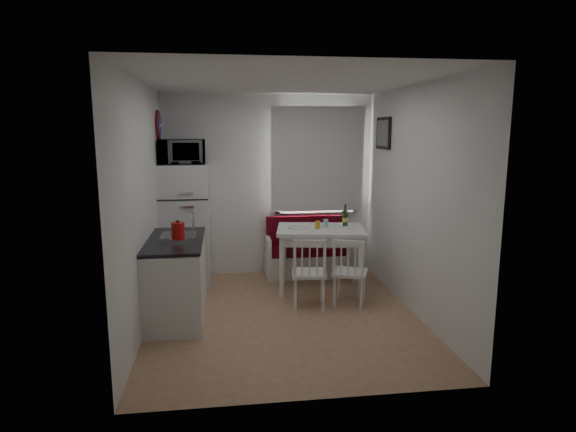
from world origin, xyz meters
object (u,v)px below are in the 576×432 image
(bench, at_px, (306,256))
(dining_table, at_px, (320,235))
(kitchen_counter, at_px, (177,278))
(wine_bottle, at_px, (345,215))
(chair_right, at_px, (352,265))
(fridge, at_px, (185,224))
(kettle, at_px, (178,231))
(microwave, at_px, (182,152))
(chair_left, at_px, (311,266))

(bench, distance_m, dining_table, 0.81)
(kitchen_counter, distance_m, wine_bottle, 2.34)
(chair_right, distance_m, fridge, 2.38)
(kitchen_counter, bearing_deg, bench, 38.18)
(kitchen_counter, distance_m, fridge, 1.30)
(kitchen_counter, relative_size, fridge, 0.80)
(bench, relative_size, kettle, 5.21)
(bench, relative_size, wine_bottle, 4.14)
(microwave, distance_m, kettle, 1.53)
(kettle, xyz_separation_m, wine_bottle, (2.09, 0.90, -0.03))
(dining_table, distance_m, chair_right, 0.74)
(dining_table, distance_m, kettle, 1.93)
(chair_left, xyz_separation_m, kettle, (-1.49, -0.14, 0.48))
(bench, xyz_separation_m, dining_table, (0.07, -0.67, 0.46))
(kitchen_counter, distance_m, dining_table, 1.94)
(kitchen_counter, bearing_deg, chair_left, 0.97)
(dining_table, distance_m, fridge, 1.86)
(bench, bearing_deg, kettle, -138.69)
(dining_table, distance_m, microwave, 2.13)
(chair_right, bearing_deg, fridge, 171.74)
(dining_table, bearing_deg, kitchen_counter, -150.02)
(chair_right, bearing_deg, bench, 126.31)
(microwave, bearing_deg, dining_table, -16.09)
(dining_table, xyz_separation_m, microwave, (-1.77, 0.51, 1.07))
(bench, height_order, chair_right, bench)
(chair_left, distance_m, wine_bottle, 1.07)
(kitchen_counter, xyz_separation_m, microwave, (0.02, 1.19, 1.35))
(dining_table, bearing_deg, wine_bottle, 24.97)
(fridge, xyz_separation_m, wine_bottle, (2.12, -0.46, 0.16))
(kettle, distance_m, wine_bottle, 2.27)
(kitchen_counter, height_order, fridge, fridge)
(fridge, bearing_deg, chair_right, -31.07)
(chair_right, xyz_separation_m, microwave, (-2.02, 1.17, 1.29))
(kitchen_counter, bearing_deg, chair_right, 0.80)
(kitchen_counter, xyz_separation_m, dining_table, (1.79, 0.68, 0.29))
(kitchen_counter, height_order, wine_bottle, kitchen_counter)
(bench, bearing_deg, chair_right, -76.50)
(microwave, height_order, wine_bottle, microwave)
(kitchen_counter, bearing_deg, fridge, 89.10)
(chair_left, height_order, wine_bottle, wine_bottle)
(chair_left, bearing_deg, chair_right, 8.98)
(kitchen_counter, relative_size, wine_bottle, 4.59)
(microwave, xyz_separation_m, wine_bottle, (2.12, -0.41, -0.83))
(kitchen_counter, xyz_separation_m, bench, (1.72, 1.35, -0.17))
(dining_table, height_order, kettle, kettle)
(bench, bearing_deg, kitchen_counter, -141.82)
(bench, xyz_separation_m, kettle, (-1.67, -1.47, 0.73))
(chair_left, bearing_deg, wine_bottle, 60.35)
(chair_right, bearing_deg, chair_left, -156.92)
(microwave, bearing_deg, chair_left, -37.59)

